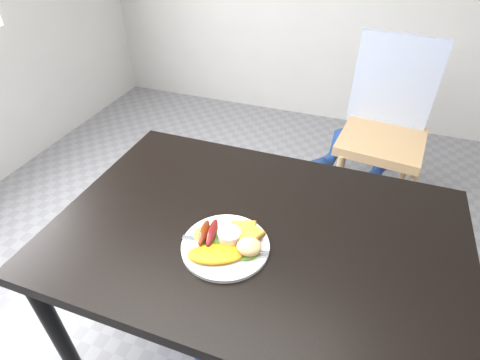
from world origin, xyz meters
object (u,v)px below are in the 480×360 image
(dining_chair, at_px, (381,141))
(plate, at_px, (225,246))
(person, at_px, (319,110))
(dining_table, at_px, (258,233))

(dining_chair, bearing_deg, plate, -101.42)
(person, relative_size, plate, 6.83)
(person, xyz_separation_m, plate, (-0.12, -0.74, -0.09))
(dining_table, xyz_separation_m, plate, (-0.06, -0.10, 0.03))
(dining_table, bearing_deg, person, 85.31)
(dining_table, height_order, person, person)
(dining_table, relative_size, person, 0.71)
(dining_chair, xyz_separation_m, person, (-0.30, -0.53, 0.39))
(plate, bearing_deg, person, 81.15)
(dining_table, distance_m, person, 0.65)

